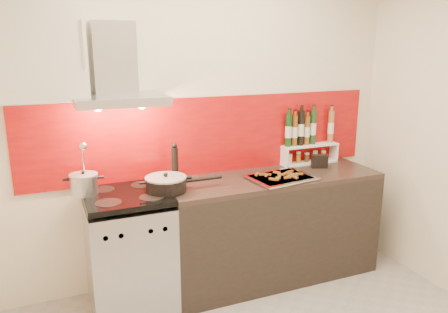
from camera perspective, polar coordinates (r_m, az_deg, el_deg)
name	(u,v)px	position (r m, az deg, el deg)	size (l,w,h in m)	color
back_wall	(203,126)	(3.59, -2.75, 3.98)	(3.40, 0.02, 2.60)	silver
backsplash	(209,136)	(3.61, -1.92, 2.75)	(3.00, 0.02, 0.64)	maroon
range_stove	(130,253)	(3.41, -12.17, -12.18)	(0.60, 0.60, 0.91)	#B7B7BA
counter	(272,227)	(3.77, 6.24, -9.08)	(1.80, 0.60, 0.90)	black
range_hood	(116,75)	(3.20, -13.89, 10.31)	(0.62, 0.50, 0.61)	#B7B7BA
upper_cabinet	(28,44)	(3.15, -24.27, 13.20)	(0.70, 0.35, 0.72)	silver
stock_pot	(84,184)	(3.27, -17.83, -3.44)	(0.20, 0.20, 0.17)	#B7B7BA
saute_pan	(167,184)	(3.22, -7.48, -3.52)	(0.59, 0.30, 0.14)	black
utensil_jar	(84,180)	(3.25, -17.83, -2.89)	(0.08, 0.13, 0.40)	silver
pepper_mill	(175,165)	(3.36, -6.43, -1.05)	(0.05, 0.05, 0.33)	black
step_shelf	(307,140)	(3.99, 10.78, 2.15)	(0.55, 0.15, 0.48)	white
caddy_box	(319,161)	(3.91, 12.36, -0.59)	(0.14, 0.06, 0.12)	black
baking_tray	(281,177)	(3.53, 7.41, -2.72)	(0.54, 0.44, 0.03)	silver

